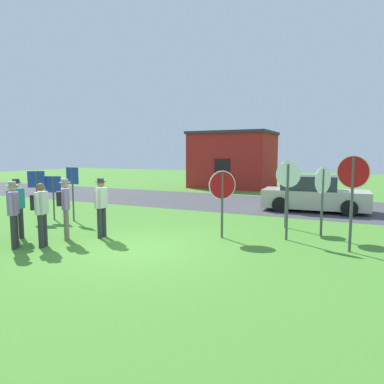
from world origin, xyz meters
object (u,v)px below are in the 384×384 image
object	(u,v)px
stop_sign_leaning_right	(222,192)
stop_sign_rear_right	(286,182)
stop_sign_nearest	(322,189)
person_holding_notes	(101,204)
info_panel_rightmost	(36,186)
person_on_left	(17,204)
parked_car_on_street	(313,195)
person_in_teal	(65,205)
person_in_blue	(41,210)
person_with_sunhat	(13,211)
info_panel_middle	(73,184)
stop_sign_rear_left	(288,188)
info_panel_leftmost	(53,190)
stop_sign_center_cluster	(352,186)

from	to	relation	value
stop_sign_leaning_right	stop_sign_rear_right	world-z (taller)	stop_sign_rear_right
stop_sign_nearest	person_holding_notes	xyz separation A→B (m)	(-5.76, -2.96, -0.42)
info_panel_rightmost	person_on_left	bearing A→B (deg)	-50.62
parked_car_on_street	person_in_teal	size ratio (longest dim) A/B	2.54
parked_car_on_street	person_on_left	xyz separation A→B (m)	(-6.97, -9.01, 0.32)
stop_sign_rear_right	person_in_blue	bearing A→B (deg)	-134.98
person_with_sunhat	person_in_blue	bearing A→B (deg)	37.59
stop_sign_rear_right	parked_car_on_street	bearing A→B (deg)	84.71
stop_sign_leaning_right	person_in_blue	size ratio (longest dim) A/B	1.16
person_holding_notes	info_panel_middle	distance (m)	3.07
info_panel_rightmost	stop_sign_rear_left	bearing A→B (deg)	6.70
parked_car_on_street	person_in_teal	xyz separation A→B (m)	(-5.66, -8.47, 0.32)
parked_car_on_street	info_panel_middle	distance (m)	9.83
stop_sign_rear_right	info_panel_leftmost	distance (m)	8.36
info_panel_middle	info_panel_rightmost	world-z (taller)	info_panel_middle
stop_sign_nearest	person_holding_notes	distance (m)	6.49
parked_car_on_street	info_panel_middle	world-z (taller)	info_panel_middle
person_holding_notes	stop_sign_center_cluster	bearing A→B (deg)	12.90
person_holding_notes	person_in_blue	size ratio (longest dim) A/B	1.03
parked_car_on_street	stop_sign_rear_right	world-z (taller)	stop_sign_rear_right
parked_car_on_street	stop_sign_leaning_right	xyz separation A→B (m)	(-1.75, -6.29, 0.65)
parked_car_on_street	person_on_left	size ratio (longest dim) A/B	2.54
person_holding_notes	person_in_teal	world-z (taller)	same
info_panel_rightmost	info_panel_leftmost	bearing A→B (deg)	38.50
stop_sign_leaning_right	info_panel_middle	world-z (taller)	stop_sign_leaning_right
info_panel_leftmost	stop_sign_rear_left	bearing A→B (deg)	4.65
stop_sign_rear_left	info_panel_leftmost	bearing A→B (deg)	-175.35
stop_sign_leaning_right	person_on_left	size ratio (longest dim) A/B	1.13
person_on_left	person_with_sunhat	world-z (taller)	same
parked_car_on_street	person_in_teal	distance (m)	10.19
parked_car_on_street	person_in_blue	bearing A→B (deg)	-121.23
person_on_left	person_with_sunhat	distance (m)	1.07
stop_sign_leaning_right	parked_car_on_street	bearing A→B (deg)	74.43
stop_sign_nearest	stop_sign_rear_right	world-z (taller)	stop_sign_rear_right
parked_car_on_street	info_panel_leftmost	size ratio (longest dim) A/B	2.72
stop_sign_rear_right	info_panel_middle	distance (m)	7.52
stop_sign_center_cluster	stop_sign_nearest	bearing A→B (deg)	119.74
stop_sign_center_cluster	person_in_teal	bearing A→B (deg)	-163.34
parked_car_on_street	info_panel_leftmost	xyz separation A→B (m)	(-8.38, -6.39, 0.43)
stop_sign_center_cluster	parked_car_on_street	bearing A→B (deg)	104.77
stop_sign_leaning_right	person_on_left	xyz separation A→B (m)	(-5.22, -2.72, -0.33)
person_on_left	info_panel_leftmost	size ratio (longest dim) A/B	1.07
person_in_teal	info_panel_leftmost	distance (m)	3.43
stop_sign_leaning_right	info_panel_leftmost	xyz separation A→B (m)	(-6.63, -0.11, -0.22)
stop_sign_rear_left	person_in_blue	xyz separation A→B (m)	(-5.63, -3.60, -0.52)
parked_car_on_street	person_holding_notes	world-z (taller)	person_holding_notes
stop_sign_nearest	person_in_teal	world-z (taller)	stop_sign_nearest
parked_car_on_street	person_on_left	distance (m)	11.40
stop_sign_nearest	person_on_left	size ratio (longest dim) A/B	1.18
person_in_blue	info_panel_rightmost	bearing A→B (deg)	141.21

